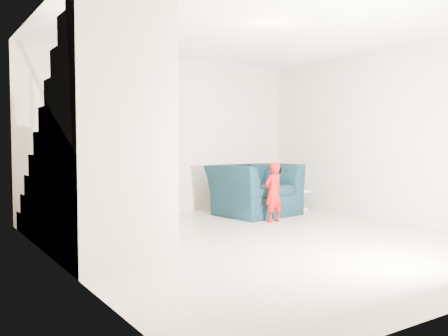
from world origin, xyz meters
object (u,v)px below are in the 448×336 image
Objects in this scene: side_table at (301,196)px; armchair at (254,190)px; toddler at (273,192)px; staircase at (95,167)px.

armchair is at bearing -178.33° from side_table.
toddler is 3.00m from staircase.
staircase reaches higher than toddler.
armchair reaches higher than side_table.
staircase is (-4.25, -1.26, 0.70)m from side_table.
staircase reaches higher than side_table.
armchair is at bearing -113.54° from toddler.
side_table is (1.32, 0.82, -0.22)m from toddler.
staircase reaches higher than armchair.
staircase is at bearing -163.47° from side_table.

